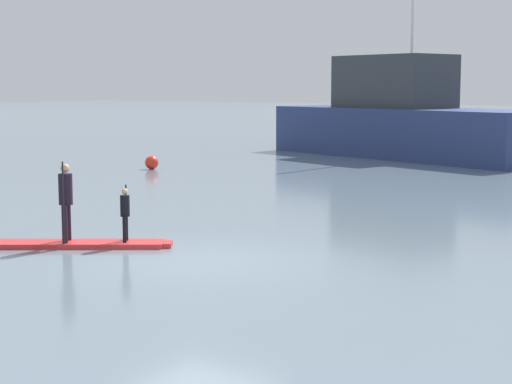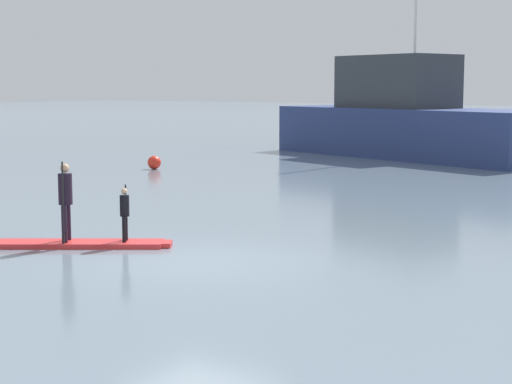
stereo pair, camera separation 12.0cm
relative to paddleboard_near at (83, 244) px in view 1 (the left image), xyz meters
The scene contains 6 objects.
ground_plane 2.78m from the paddleboard_near, ahead, with size 240.00×240.00×0.00m, color slate.
paddleboard_near is the anchor object (origin of this frame).
paddler_adult 0.99m from the paddleboard_near, 143.76° to the right, with size 0.38×0.43×1.60m.
paddler_child_solo 1.05m from the paddleboard_near, 35.90° to the left, with size 0.28×0.33×1.11m.
fishing_boat_white_large 23.67m from the paddleboard_near, 99.50° to the left, with size 14.03×8.05×10.36m.
mooring_buoy_mid 15.58m from the paddleboard_near, 126.73° to the left, with size 0.51×0.51×0.51m, color red.
Camera 1 is at (9.43, -11.82, 3.16)m, focal length 59.59 mm.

